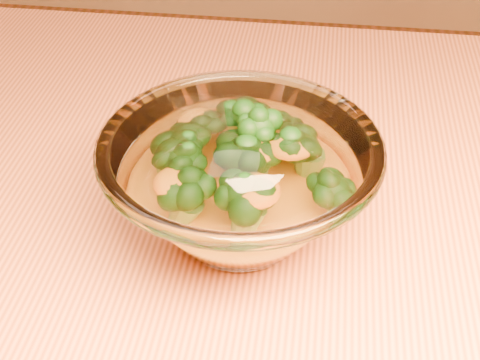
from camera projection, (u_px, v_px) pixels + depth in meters
name	position (u px, v px, depth m)	size (l,w,h in m)	color
glass_bowl	(240.00, 185.00, 0.47)	(0.20, 0.20, 0.09)	white
cheese_sauce	(240.00, 204.00, 0.49)	(0.11, 0.11, 0.03)	orange
broccoli_heap	(239.00, 163.00, 0.47)	(0.14, 0.13, 0.07)	black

